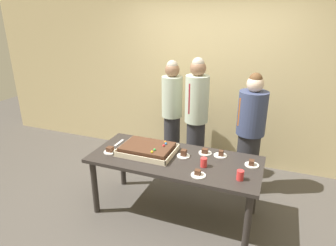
# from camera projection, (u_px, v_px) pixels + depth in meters

# --- Properties ---
(ground_plane) EXTENTS (12.00, 12.00, 0.00)m
(ground_plane) POSITION_uv_depth(u_px,v_px,m) (174.00, 212.00, 3.55)
(ground_plane) COLOR #4C4742
(interior_back_panel) EXTENTS (8.00, 0.12, 3.00)m
(interior_back_panel) POSITION_uv_depth(u_px,v_px,m) (211.00, 66.00, 4.41)
(interior_back_panel) COLOR #CCB784
(interior_back_panel) RESTS_ON ground_plane
(party_table) EXTENTS (1.91, 0.82, 0.73)m
(party_table) POSITION_uv_depth(u_px,v_px,m) (175.00, 165.00, 3.32)
(party_table) COLOR #2D2826
(party_table) RESTS_ON ground_plane
(sheet_cake) EXTENTS (0.64, 0.47, 0.12)m
(sheet_cake) POSITION_uv_depth(u_px,v_px,m) (147.00, 149.00, 3.40)
(sheet_cake) COLOR beige
(sheet_cake) RESTS_ON party_table
(plated_slice_near_left) EXTENTS (0.15, 0.15, 0.08)m
(plated_slice_near_left) POSITION_uv_depth(u_px,v_px,m) (184.00, 154.00, 3.32)
(plated_slice_near_left) COLOR white
(plated_slice_near_left) RESTS_ON party_table
(plated_slice_near_right) EXTENTS (0.15, 0.15, 0.06)m
(plated_slice_near_right) POSITION_uv_depth(u_px,v_px,m) (110.00, 150.00, 3.42)
(plated_slice_near_right) COLOR white
(plated_slice_near_right) RESTS_ON party_table
(plated_slice_far_left) EXTENTS (0.15, 0.15, 0.06)m
(plated_slice_far_left) POSITION_uv_depth(u_px,v_px,m) (205.00, 152.00, 3.39)
(plated_slice_far_left) COLOR white
(plated_slice_far_left) RESTS_ON party_table
(plated_slice_far_right) EXTENTS (0.15, 0.15, 0.06)m
(plated_slice_far_right) POSITION_uv_depth(u_px,v_px,m) (252.00, 164.00, 3.12)
(plated_slice_far_right) COLOR white
(plated_slice_far_right) RESTS_ON party_table
(plated_slice_center_front) EXTENTS (0.15, 0.15, 0.06)m
(plated_slice_center_front) POSITION_uv_depth(u_px,v_px,m) (198.00, 174.00, 2.93)
(plated_slice_center_front) COLOR white
(plated_slice_center_front) RESTS_ON party_table
(plated_slice_center_back) EXTENTS (0.15, 0.15, 0.07)m
(plated_slice_center_back) POSITION_uv_depth(u_px,v_px,m) (221.00, 154.00, 3.33)
(plated_slice_center_back) COLOR white
(plated_slice_center_back) RESTS_ON party_table
(drink_cup_nearest) EXTENTS (0.07, 0.07, 0.10)m
(drink_cup_nearest) POSITION_uv_depth(u_px,v_px,m) (204.00, 162.00, 3.09)
(drink_cup_nearest) COLOR red
(drink_cup_nearest) RESTS_ON party_table
(drink_cup_middle) EXTENTS (0.07, 0.07, 0.10)m
(drink_cup_middle) POSITION_uv_depth(u_px,v_px,m) (240.00, 175.00, 2.85)
(drink_cup_middle) COLOR red
(drink_cup_middle) RESTS_ON party_table
(cake_server_utensil) EXTENTS (0.03, 0.20, 0.01)m
(cake_server_utensil) POSITION_uv_depth(u_px,v_px,m) (119.00, 143.00, 3.66)
(cake_server_utensil) COLOR silver
(cake_server_utensil) RESTS_ON party_table
(person_serving_front) EXTENTS (0.30, 0.30, 1.63)m
(person_serving_front) POSITION_uv_depth(u_px,v_px,m) (172.00, 112.00, 4.37)
(person_serving_front) COLOR #28282D
(person_serving_front) RESTS_ON ground_plane
(person_green_shirt_behind) EXTENTS (0.32, 0.32, 1.73)m
(person_green_shirt_behind) POSITION_uv_depth(u_px,v_px,m) (196.00, 118.00, 4.01)
(person_green_shirt_behind) COLOR #28282D
(person_green_shirt_behind) RESTS_ON ground_plane
(person_striped_tie_right) EXTENTS (0.36, 0.36, 1.59)m
(person_striped_tie_right) POSITION_uv_depth(u_px,v_px,m) (250.00, 133.00, 3.72)
(person_striped_tie_right) COLOR #28282D
(person_striped_tie_right) RESTS_ON ground_plane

